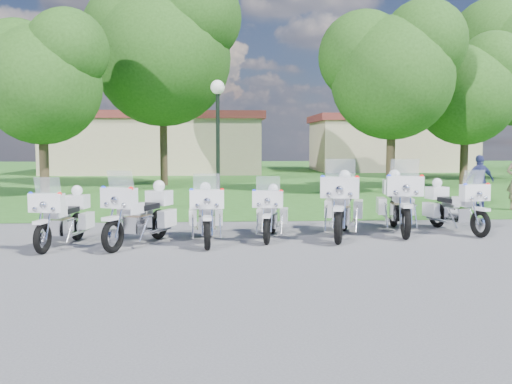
{
  "coord_description": "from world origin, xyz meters",
  "views": [
    {
      "loc": [
        -1.46,
        -11.98,
        2.11
      ],
      "look_at": [
        -0.69,
        1.2,
        0.95
      ],
      "focal_mm": 40.0,
      "sensor_mm": 36.0,
      "label": 1
    }
  ],
  "objects": [
    {
      "name": "bystander_c",
      "position": [
        6.84,
        5.93,
        0.85
      ],
      "size": [
        1.04,
        0.56,
        1.69
      ],
      "primitive_type": "imported",
      "rotation": [
        0.0,
        0.0,
        3.3
      ],
      "color": "navy",
      "rests_on": "ground"
    },
    {
      "name": "motorcycle_4",
      "position": [
        1.22,
        0.58,
        0.74
      ],
      "size": [
        1.31,
        2.56,
        1.76
      ],
      "rotation": [
        0.0,
        0.0,
        2.87
      ],
      "color": "black",
      "rests_on": "ground"
    },
    {
      "name": "motorcycle_3",
      "position": [
        -0.41,
        0.45,
        0.59
      ],
      "size": [
        0.91,
        2.08,
        1.4
      ],
      "rotation": [
        0.0,
        0.0,
        2.97
      ],
      "color": "black",
      "rests_on": "ground"
    },
    {
      "name": "motorcycle_1",
      "position": [
        -3.15,
        -0.23,
        0.66
      ],
      "size": [
        1.37,
        2.17,
        1.57
      ],
      "rotation": [
        0.0,
        0.0,
        2.71
      ],
      "color": "black",
      "rests_on": "ground"
    },
    {
      "name": "motorcycle_2",
      "position": [
        -1.81,
        -0.01,
        0.62
      ],
      "size": [
        0.78,
        2.22,
        1.49
      ],
      "rotation": [
        0.0,
        0.0,
        3.19
      ],
      "color": "black",
      "rests_on": "ground"
    },
    {
      "name": "building_east",
      "position": [
        11.0,
        30.0,
        2.07
      ],
      "size": [
        11.44,
        7.28,
        4.1
      ],
      "color": "tan",
      "rests_on": "ground"
    },
    {
      "name": "motorcycle_5",
      "position": [
        2.67,
        1.1,
        0.73
      ],
      "size": [
        1.1,
        2.58,
        1.74
      ],
      "rotation": [
        0.0,
        0.0,
        2.98
      ],
      "color": "black",
      "rests_on": "ground"
    },
    {
      "name": "motorcycle_0",
      "position": [
        -4.7,
        -0.27,
        0.6
      ],
      "size": [
        0.94,
        2.14,
        1.44
      ],
      "rotation": [
        0.0,
        0.0,
        2.97
      ],
      "color": "black",
      "rests_on": "ground"
    },
    {
      "name": "ground",
      "position": [
        0.0,
        0.0,
        0.0
      ],
      "size": [
        100.0,
        100.0,
        0.0
      ],
      "primitive_type": "plane",
      "color": "#57575C",
      "rests_on": "ground"
    },
    {
      "name": "motorcycle_6",
      "position": [
        4.0,
        1.09,
        0.62
      ],
      "size": [
        1.07,
        2.18,
        1.49
      ],
      "rotation": [
        0.0,
        0.0,
        3.39
      ],
      "color": "black",
      "rests_on": "ground"
    },
    {
      "name": "tree_1",
      "position": [
        -4.37,
        16.02,
        6.77
      ],
      "size": [
        7.67,
        6.54,
        10.22
      ],
      "color": "#38281C",
      "rests_on": "ground"
    },
    {
      "name": "grass_lawn",
      "position": [
        0.0,
        27.0,
        0.0
      ],
      "size": [
        100.0,
        48.0,
        0.01
      ],
      "primitive_type": "cube",
      "color": "#2D621F",
      "rests_on": "ground"
    },
    {
      "name": "tree_3",
      "position": [
        9.5,
        13.46,
        4.66
      ],
      "size": [
        5.28,
        4.51,
        7.04
      ],
      "color": "#38281C",
      "rests_on": "ground"
    },
    {
      "name": "tree_2",
      "position": [
        5.45,
        11.32,
        5.19
      ],
      "size": [
        5.89,
        5.02,
        7.85
      ],
      "color": "#38281C",
      "rests_on": "ground"
    },
    {
      "name": "tree_0",
      "position": [
        -8.44,
        10.69,
        4.74
      ],
      "size": [
        5.38,
        4.59,
        7.17
      ],
      "color": "#38281C",
      "rests_on": "ground"
    },
    {
      "name": "lamp_post",
      "position": [
        -1.61,
        5.97,
        3.06
      ],
      "size": [
        0.44,
        0.44,
        4.03
      ],
      "color": "black",
      "rests_on": "ground"
    },
    {
      "name": "building_west",
      "position": [
        -6.0,
        28.0,
        2.07
      ],
      "size": [
        14.56,
        8.32,
        4.1
      ],
      "color": "tan",
      "rests_on": "ground"
    }
  ]
}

